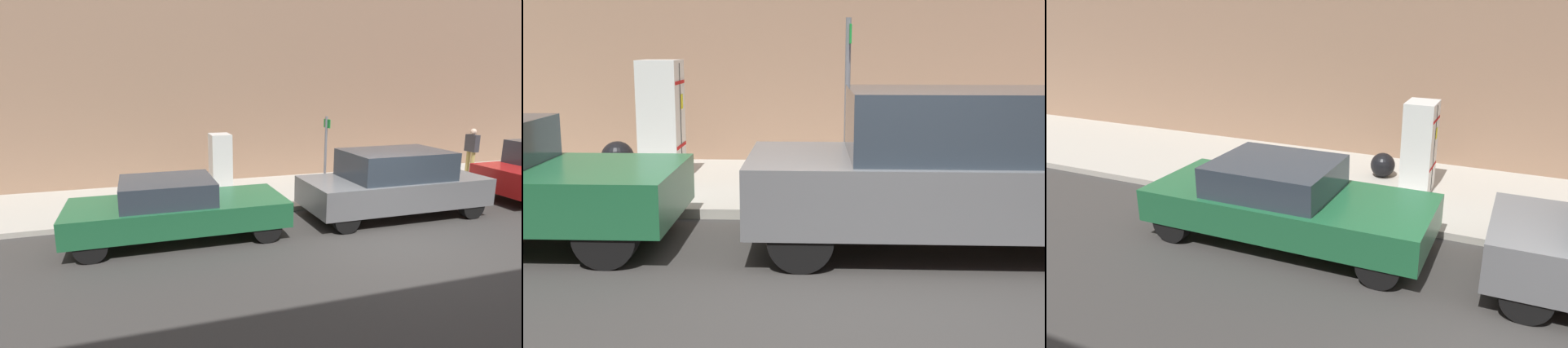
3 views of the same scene
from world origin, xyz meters
TOP-DOWN VIEW (x-y plane):
  - ground_plane at (0.00, 0.00)m, footprint 80.00×80.00m
  - sidewalk_slab at (-4.48, 0.00)m, footprint 3.72×44.00m
  - discarded_refrigerator at (-4.37, -2.94)m, footprint 0.73×0.59m
  - street_sign_post at (-3.00, -0.21)m, footprint 0.36×0.07m
  - trash_bag at (-4.91, -3.80)m, footprint 0.53×0.53m
  - parked_suv_gray at (-1.55, 1.04)m, footprint 1.91×4.75m

SIDE VIEW (x-z plane):
  - ground_plane at x=0.00m, z-range 0.00..0.00m
  - sidewalk_slab at x=-4.48m, z-range 0.00..0.13m
  - trash_bag at x=-4.91m, z-range 0.13..0.66m
  - parked_suv_gray at x=-1.55m, z-range 0.02..1.74m
  - discarded_refrigerator at x=-4.37m, z-range 0.13..1.97m
  - street_sign_post at x=-3.00m, z-range 0.28..2.67m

